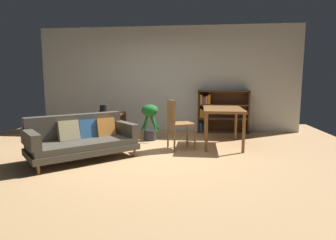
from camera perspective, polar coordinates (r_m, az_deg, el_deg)
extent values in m
plane|color=tan|center=(4.95, -4.04, -7.35)|extent=(8.16, 8.16, 0.00)
cube|color=silver|center=(7.45, -0.32, 8.32)|extent=(6.80, 0.10, 2.70)
cylinder|color=brown|center=(4.93, -6.81, -6.67)|extent=(0.04, 0.04, 0.13)
cylinder|color=brown|center=(4.40, -24.86, -9.19)|extent=(0.04, 0.04, 0.13)
cylinder|color=brown|center=(5.54, -10.52, -5.10)|extent=(0.04, 0.04, 0.13)
cylinder|color=brown|center=(5.08, -26.57, -7.04)|extent=(0.04, 0.04, 0.13)
cube|color=#474238|center=(4.90, -16.89, -5.65)|extent=(1.82, 1.78, 0.10)
cube|color=#474238|center=(4.88, -16.94, -4.51)|extent=(1.75, 1.71, 0.10)
cube|color=#474238|center=(5.14, -18.29, -1.12)|extent=(1.32, 1.26, 0.40)
cube|color=#474238|center=(5.16, -8.77, -1.71)|extent=(0.65, 0.68, 0.23)
cube|color=#474238|center=(4.65, -26.18, -3.52)|extent=(0.65, 0.68, 0.23)
cube|color=tan|center=(4.96, -19.59, -2.08)|extent=(0.38, 0.38, 0.35)
cube|color=#336093|center=(5.07, -15.91, -1.74)|extent=(0.35, 0.34, 0.34)
cube|color=orange|center=(5.16, -12.72, -1.45)|extent=(0.38, 0.38, 0.35)
cube|color=#56351E|center=(6.98, -10.30, -0.60)|extent=(0.45, 0.04, 0.56)
cube|color=#56351E|center=(5.79, -13.92, -2.47)|extent=(0.45, 0.04, 0.56)
cube|color=#56351E|center=(6.38, -11.93, -1.66)|extent=(0.45, 1.27, 0.04)
cube|color=#56351E|center=(6.34, -12.01, 0.88)|extent=(0.45, 1.31, 0.04)
cube|color=#56351E|center=(6.42, -11.87, -3.75)|extent=(0.45, 1.27, 0.04)
cube|color=#333338|center=(6.58, -11.14, 1.41)|extent=(0.22, 0.34, 0.02)
cube|color=black|center=(6.65, -12.68, 1.74)|extent=(0.21, 0.33, 0.07)
cylinder|color=black|center=(6.06, -13.02, 1.87)|extent=(0.15, 0.15, 0.24)
cylinder|color=slate|center=(6.06, -13.04, 2.33)|extent=(0.08, 0.08, 0.01)
cylinder|color=#333338|center=(6.23, -3.68, -3.06)|extent=(0.27, 0.27, 0.23)
cylinder|color=#1E6B28|center=(6.19, -3.08, -0.43)|extent=(0.17, 0.08, 0.36)
cylinder|color=#1E6B28|center=(6.26, -2.89, -0.14)|extent=(0.19, 0.23, 0.42)
cylinder|color=#1E6B28|center=(6.28, -4.33, 0.47)|extent=(0.22, 0.25, 0.55)
cylinder|color=#1E6B28|center=(6.21, -4.57, -0.25)|extent=(0.23, 0.07, 0.40)
cylinder|color=#1E6B28|center=(6.12, -4.25, 0.43)|extent=(0.13, 0.16, 0.56)
cylinder|color=#1E6B28|center=(6.03, -3.01, 0.22)|extent=(0.22, 0.29, 0.55)
ellipsoid|color=#1E6B28|center=(6.15, -3.73, 1.98)|extent=(0.36, 0.36, 0.25)
cylinder|color=brown|center=(6.32, 7.60, -0.74)|extent=(0.06, 0.06, 0.71)
cylinder|color=brown|center=(5.21, 7.82, -2.61)|extent=(0.06, 0.06, 0.71)
cylinder|color=brown|center=(6.37, 13.64, -0.83)|extent=(0.06, 0.06, 0.71)
cylinder|color=brown|center=(5.27, 15.13, -2.70)|extent=(0.06, 0.06, 0.71)
cube|color=brown|center=(5.73, 11.12, 2.13)|extent=(0.77, 1.23, 0.05)
cylinder|color=olive|center=(5.66, 3.93, -2.97)|extent=(0.04, 0.04, 0.47)
cylinder|color=olive|center=(5.32, 5.49, -3.69)|extent=(0.04, 0.04, 0.47)
cylinder|color=olive|center=(5.52, -0.02, -3.24)|extent=(0.04, 0.04, 0.47)
cylinder|color=olive|center=(5.17, 1.33, -4.01)|extent=(0.04, 0.04, 0.47)
cube|color=olive|center=(5.37, 2.71, -0.81)|extent=(0.58, 0.56, 0.04)
cube|color=olive|center=(5.27, 0.64, 1.69)|extent=(0.19, 0.35, 0.45)
cube|color=#56351E|center=(7.21, 6.19, 1.78)|extent=(0.04, 0.33, 1.07)
cube|color=#56351E|center=(7.31, 15.97, 1.61)|extent=(0.04, 0.33, 1.07)
cube|color=#56351E|center=(7.20, 11.23, 5.78)|extent=(1.28, 0.33, 0.04)
cube|color=#56351E|center=(7.31, 11.01, -2.32)|extent=(1.28, 0.33, 0.04)
cube|color=#56351E|center=(7.38, 11.02, 1.83)|extent=(1.24, 0.04, 1.07)
cube|color=#56351E|center=(7.25, 11.08, 0.36)|extent=(1.24, 0.32, 0.04)
cube|color=#56351E|center=(7.22, 11.15, 3.05)|extent=(1.24, 0.32, 0.04)
cube|color=#2D5199|center=(7.23, 6.68, -1.34)|extent=(0.06, 0.20, 0.21)
cube|color=black|center=(7.24, 7.25, -1.46)|extent=(0.06, 0.23, 0.18)
cube|color=orange|center=(7.25, 7.67, -1.48)|extent=(0.03, 0.26, 0.17)
cube|color=gold|center=(7.19, 6.65, 1.43)|extent=(0.04, 0.23, 0.22)
cube|color=orange|center=(7.19, 7.07, 1.29)|extent=(0.05, 0.23, 0.19)
cube|color=red|center=(7.20, 7.50, 1.23)|extent=(0.04, 0.26, 0.17)
cube|color=gold|center=(7.17, 6.76, 4.19)|extent=(0.06, 0.26, 0.23)
cube|color=#993884|center=(7.17, 7.32, 4.01)|extent=(0.06, 0.28, 0.19)
cube|color=gold|center=(7.16, 7.80, 4.03)|extent=(0.05, 0.24, 0.20)
cube|color=orange|center=(7.17, 8.34, 4.18)|extent=(0.07, 0.25, 0.24)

